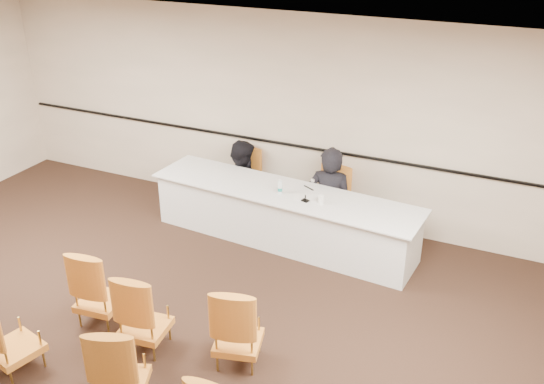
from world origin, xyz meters
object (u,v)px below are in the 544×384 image
(aud_chair_back_left, at_px, (11,331))
(water_bottle, at_px, (280,186))
(panelist_main_chair, at_px, (330,201))
(aud_chair_front_left, at_px, (99,285))
(coffee_cup, at_px, (321,199))
(aud_chair_front_mid, at_px, (144,310))
(aud_chair_back_mid, at_px, (119,364))
(panelist_second_chair, at_px, (242,181))
(drinking_glass, at_px, (280,189))
(microphone, at_px, (305,192))
(panel_table, at_px, (283,216))
(panelist_main, at_px, (329,207))
(panelist_second, at_px, (242,191))
(aud_chair_front_right, at_px, (238,324))

(aud_chair_back_left, bearing_deg, water_bottle, 81.49)
(panelist_main_chair, xyz_separation_m, aud_chair_front_left, (-1.62, -3.04, 0.00))
(water_bottle, bearing_deg, coffee_cup, -4.98)
(aud_chair_back_left, bearing_deg, aud_chair_front_mid, 53.33)
(aud_chair_back_mid, bearing_deg, panelist_second_chair, 80.29)
(water_bottle, height_order, drinking_glass, water_bottle)
(panelist_main_chair, distance_m, aud_chair_front_left, 3.45)
(microphone, xyz_separation_m, drinking_glass, (-0.40, 0.09, -0.09))
(panel_table, bearing_deg, aud_chair_back_left, -107.57)
(water_bottle, height_order, aud_chair_front_left, water_bottle)
(microphone, relative_size, water_bottle, 1.34)
(panelist_main, xyz_separation_m, water_bottle, (-0.50, -0.61, 0.48))
(aud_chair_back_mid, bearing_deg, panelist_second, 80.29)
(panelist_second_chair, relative_size, aud_chair_front_mid, 1.00)
(aud_chair_back_mid, bearing_deg, aud_chair_front_left, 115.54)
(panelist_main, xyz_separation_m, panelist_main_chair, (0.00, 0.00, 0.09))
(panelist_main, height_order, aud_chair_back_left, panelist_main)
(panelist_main_chair, relative_size, aud_chair_back_left, 1.00)
(coffee_cup, bearing_deg, aud_chair_front_left, -125.96)
(aud_chair_front_left, height_order, aud_chair_back_left, same)
(panel_table, height_order, panelist_second_chair, panelist_second_chair)
(water_bottle, bearing_deg, panelist_main_chair, 50.70)
(drinking_glass, height_order, aud_chair_front_mid, aud_chair_front_mid)
(microphone, relative_size, aud_chair_front_left, 0.29)
(drinking_glass, xyz_separation_m, aud_chair_front_mid, (-0.39, -2.62, -0.34))
(coffee_cup, relative_size, aud_chair_back_mid, 0.13)
(panelist_second, distance_m, drinking_glass, 1.29)
(microphone, relative_size, aud_chair_back_mid, 0.29)
(microphone, relative_size, drinking_glass, 2.77)
(drinking_glass, bearing_deg, aud_chair_back_mid, -91.80)
(coffee_cup, xyz_separation_m, aud_chair_front_left, (-1.73, -2.38, -0.35))
(panelist_main_chair, bearing_deg, drinking_glass, -126.16)
(aud_chair_front_left, relative_size, aud_chair_back_mid, 1.00)
(panelist_main_chair, height_order, aud_chair_front_mid, same)
(aud_chair_front_right, bearing_deg, panelist_second_chair, 102.04)
(panelist_second_chair, bearing_deg, panelist_second, 108.24)
(microphone, bearing_deg, aud_chair_front_right, -68.99)
(drinking_glass, distance_m, aud_chair_back_mid, 3.41)
(panelist_second_chair, distance_m, water_bottle, 1.26)
(aud_chair_front_mid, bearing_deg, panelist_second, 92.83)
(panelist_main_chair, distance_m, drinking_glass, 0.85)
(water_bottle, xyz_separation_m, coffee_cup, (0.61, -0.05, -0.04))
(water_bottle, bearing_deg, aud_chair_back_mid, -91.89)
(panelist_second_chair, bearing_deg, panelist_main, 0.00)
(aud_chair_front_mid, distance_m, aud_chair_front_right, 1.02)
(panelist_main, bearing_deg, coffee_cup, 93.08)
(drinking_glass, height_order, aud_chair_front_right, aud_chair_front_right)
(aud_chair_front_right, relative_size, aud_chair_back_left, 1.00)
(panel_table, xyz_separation_m, panelist_main, (0.48, 0.53, 0.00))
(panelist_main_chair, distance_m, panelist_second_chair, 1.46)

